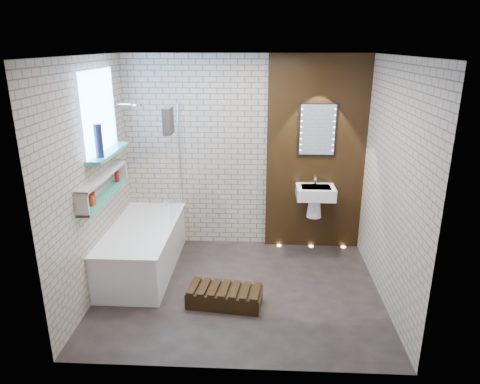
# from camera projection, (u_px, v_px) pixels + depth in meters

# --- Properties ---
(ground) EXTENTS (3.20, 3.20, 0.00)m
(ground) POSITION_uv_depth(u_px,v_px,m) (239.00, 290.00, 5.08)
(ground) COLOR black
(ground) RESTS_ON ground
(room_shell) EXTENTS (3.24, 3.20, 2.60)m
(room_shell) POSITION_uv_depth(u_px,v_px,m) (239.00, 183.00, 4.67)
(room_shell) COLOR tan
(room_shell) RESTS_ON ground
(walnut_panel) EXTENTS (1.30, 0.06, 2.60)m
(walnut_panel) POSITION_uv_depth(u_px,v_px,m) (316.00, 155.00, 5.82)
(walnut_panel) COLOR black
(walnut_panel) RESTS_ON ground
(clerestory_window) EXTENTS (0.18, 1.00, 0.94)m
(clerestory_window) POSITION_uv_depth(u_px,v_px,m) (100.00, 120.00, 4.88)
(clerestory_window) COLOR #7FADE0
(clerestory_window) RESTS_ON room_shell
(display_niche) EXTENTS (0.14, 1.30, 0.26)m
(display_niche) POSITION_uv_depth(u_px,v_px,m) (104.00, 186.00, 4.91)
(display_niche) COLOR teal
(display_niche) RESTS_ON room_shell
(bathtub) EXTENTS (0.79, 1.74, 0.70)m
(bathtub) POSITION_uv_depth(u_px,v_px,m) (143.00, 248.00, 5.47)
(bathtub) COLOR white
(bathtub) RESTS_ON ground
(bath_screen) EXTENTS (0.01, 0.78, 1.40)m
(bath_screen) POSITION_uv_depth(u_px,v_px,m) (174.00, 162.00, 5.56)
(bath_screen) COLOR white
(bath_screen) RESTS_ON bathtub
(towel) EXTENTS (0.09, 0.24, 0.31)m
(towel) POSITION_uv_depth(u_px,v_px,m) (168.00, 121.00, 5.14)
(towel) COLOR black
(towel) RESTS_ON bath_screen
(shower_head) EXTENTS (0.18, 0.18, 0.02)m
(shower_head) POSITION_uv_depth(u_px,v_px,m) (138.00, 104.00, 5.40)
(shower_head) COLOR silver
(shower_head) RESTS_ON room_shell
(washbasin) EXTENTS (0.50, 0.36, 0.58)m
(washbasin) POSITION_uv_depth(u_px,v_px,m) (315.00, 197.00, 5.80)
(washbasin) COLOR white
(washbasin) RESTS_ON walnut_panel
(led_mirror) EXTENTS (0.50, 0.02, 0.70)m
(led_mirror) POSITION_uv_depth(u_px,v_px,m) (317.00, 130.00, 5.67)
(led_mirror) COLOR black
(led_mirror) RESTS_ON walnut_panel
(walnut_step) EXTENTS (0.84, 0.45, 0.18)m
(walnut_step) POSITION_uv_depth(u_px,v_px,m) (225.00, 297.00, 4.78)
(walnut_step) COLOR black
(walnut_step) RESTS_ON ground
(niche_bottles) EXTENTS (0.06, 1.10, 0.14)m
(niche_bottles) POSITION_uv_depth(u_px,v_px,m) (97.00, 195.00, 4.73)
(niche_bottles) COLOR maroon
(niche_bottles) RESTS_ON display_niche
(sill_vases) EXTENTS (0.09, 0.09, 0.36)m
(sill_vases) POSITION_uv_depth(u_px,v_px,m) (99.00, 141.00, 4.65)
(sill_vases) COLOR #141838
(sill_vases) RESTS_ON clerestory_window
(floor_uplights) EXTENTS (0.96, 0.06, 0.01)m
(floor_uplights) POSITION_uv_depth(u_px,v_px,m) (311.00, 246.00, 6.17)
(floor_uplights) COLOR #FFD899
(floor_uplights) RESTS_ON ground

